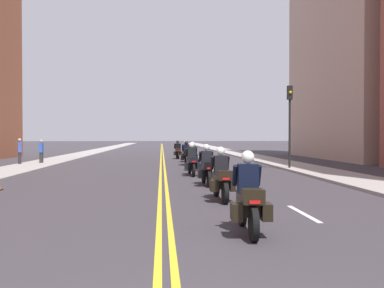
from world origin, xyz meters
name	(u,v)px	position (x,y,z in m)	size (l,w,h in m)	color
ground_plane	(162,153)	(0.00, 48.00, 0.00)	(264.00, 264.00, 0.00)	#373238
sidewalk_left	(90,153)	(-8.38, 48.00, 0.06)	(2.79, 144.00, 0.12)	#9B9795
sidewalk_right	(233,152)	(8.38, 48.00, 0.06)	(2.79, 144.00, 0.12)	#9E9994
centreline_yellow_inner	(161,153)	(-0.12, 48.00, 0.00)	(0.12, 132.00, 0.01)	yellow
centreline_yellow_outer	(163,153)	(0.12, 48.00, 0.00)	(0.12, 132.00, 0.01)	yellow
lane_dashes_white	(210,163)	(3.49, 29.00, 0.00)	(0.14, 56.40, 0.01)	silver
building_right_1	(354,15)	(16.89, 34.52, 12.69)	(6.47, 17.29, 25.38)	tan
motorcycle_0	(248,200)	(1.65, 5.82, 0.67)	(0.78, 2.11, 1.66)	black
motorcycle_1	(221,179)	(1.73, 10.32, 0.65)	(0.77, 2.26, 1.63)	black
motorcycle_2	(207,169)	(1.72, 14.39, 0.66)	(0.77, 2.19, 1.64)	black
motorcycle_3	(192,162)	(1.43, 18.73, 0.67)	(0.78, 2.27, 1.63)	black
motorcycle_4	(193,159)	(1.72, 22.11, 0.65)	(0.78, 2.18, 1.64)	black
motorcycle_5	(186,155)	(1.61, 26.54, 0.68)	(0.77, 2.13, 1.64)	black
motorcycle_6	(186,153)	(1.78, 30.21, 0.66)	(0.76, 2.21, 1.60)	black
motorcycle_7	(178,151)	(1.34, 34.87, 0.65)	(0.78, 2.11, 1.60)	black
traffic_light_near	(290,112)	(7.38, 22.06, 3.36)	(0.28, 0.38, 4.89)	black
pedestrian_1	(41,152)	(-8.36, 27.86, 0.89)	(0.22, 0.36, 1.73)	#272E2B
pedestrian_2	(20,152)	(-9.45, 26.71, 0.94)	(0.32, 0.41, 1.82)	#26242B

